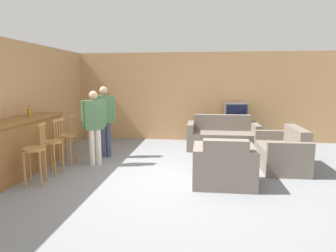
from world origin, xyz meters
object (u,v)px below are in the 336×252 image
(bar_chair_far, at_px, (68,139))
(person_by_counter, at_px, (94,123))
(tv, at_px, (236,113))
(armchair_near, at_px, (224,167))
(coffee_table, at_px, (217,148))
(loveseat_right, at_px, (282,153))
(person_by_window, at_px, (104,117))
(tv_unit, at_px, (235,133))
(bar_chair_mid, at_px, (53,146))
(couch_far, at_px, (222,137))
(book_on_table, at_px, (221,145))
(bottle, at_px, (29,112))
(bar_chair_near, at_px, (35,153))

(bar_chair_far, bearing_deg, person_by_counter, 1.27)
(tv, bearing_deg, armchair_near, -98.78)
(coffee_table, bearing_deg, loveseat_right, -3.64)
(person_by_window, height_order, person_by_counter, person_by_window)
(tv_unit, xyz_separation_m, person_by_counter, (-3.19, -2.55, 0.59))
(bar_chair_mid, bearing_deg, tv, 40.67)
(coffee_table, bearing_deg, couch_far, 82.41)
(book_on_table, xyz_separation_m, person_by_counter, (-2.67, -0.36, 0.47))
(bar_chair_far, bearing_deg, book_on_table, 6.47)
(bar_chair_far, height_order, bottle, bottle)
(couch_far, relative_size, tv, 2.99)
(bar_chair_near, distance_m, loveseat_right, 4.77)
(loveseat_right, distance_m, tv, 2.48)
(tv_unit, bearing_deg, bar_chair_near, -134.39)
(couch_far, bearing_deg, tv, 61.40)
(tv_unit, xyz_separation_m, book_on_table, (-0.52, -2.20, 0.12))
(book_on_table, bearing_deg, bar_chair_mid, -162.16)
(bottle, bearing_deg, tv_unit, 33.75)
(bar_chair_near, height_order, bottle, bottle)
(book_on_table, bearing_deg, tv_unit, 76.69)
(bar_chair_mid, distance_m, loveseat_right, 4.61)
(armchair_near, height_order, tv, tv)
(tv_unit, height_order, person_by_counter, person_by_counter)
(bar_chair_near, relative_size, armchair_near, 1.03)
(loveseat_right, bearing_deg, person_by_window, 173.84)
(bar_chair_far, bearing_deg, bar_chair_near, -90.01)
(bar_chair_mid, bearing_deg, bar_chair_far, 89.99)
(loveseat_right, distance_m, coffee_table, 1.33)
(person_by_window, bearing_deg, book_on_table, -6.73)
(person_by_window, relative_size, person_by_counter, 1.05)
(loveseat_right, bearing_deg, bar_chair_mid, -168.24)
(loveseat_right, height_order, coffee_table, loveseat_right)
(tv, relative_size, book_on_table, 2.57)
(bar_chair_far, bearing_deg, couch_far, 28.54)
(person_by_window, bearing_deg, bar_chair_far, -130.43)
(bar_chair_mid, xyz_separation_m, person_by_window, (0.58, 1.36, 0.39))
(coffee_table, relative_size, tv, 1.72)
(tv, bearing_deg, bar_chair_near, -134.41)
(loveseat_right, height_order, bottle, bottle)
(bar_chair_near, bearing_deg, person_by_counter, 65.79)
(tv_unit, bearing_deg, coffee_table, -105.01)
(bar_chair_mid, xyz_separation_m, tv_unit, (3.77, 3.24, -0.25))
(tv_unit, xyz_separation_m, bottle, (-4.39, -2.93, 0.87))
(bar_chair_far, relative_size, couch_far, 0.59)
(bar_chair_near, bearing_deg, armchair_near, 6.11)
(book_on_table, bearing_deg, bar_chair_far, -173.53)
(couch_far, distance_m, person_by_counter, 3.38)
(person_by_counter, bearing_deg, bar_chair_far, -178.73)
(bar_chair_far, bearing_deg, person_by_window, 49.57)
(armchair_near, distance_m, bottle, 3.98)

